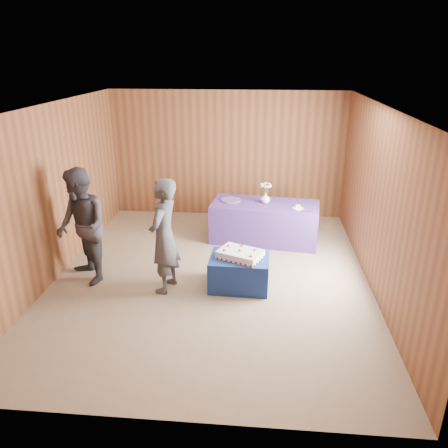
# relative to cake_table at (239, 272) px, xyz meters

# --- Properties ---
(ground) EXTENTS (6.00, 6.00, 0.00)m
(ground) POSITION_rel_cake_table_xyz_m (-0.47, 0.25, -0.25)
(ground) COLOR #85705C
(ground) RESTS_ON ground
(room_shell) EXTENTS (5.04, 6.04, 2.72)m
(room_shell) POSITION_rel_cake_table_xyz_m (-0.47, 0.25, 1.55)
(room_shell) COLOR brown
(room_shell) RESTS_ON ground
(cake_table) EXTENTS (0.92, 0.73, 0.50)m
(cake_table) POSITION_rel_cake_table_xyz_m (0.00, 0.00, 0.00)
(cake_table) COLOR navy
(cake_table) RESTS_ON ground
(serving_table) EXTENTS (2.09, 1.13, 0.75)m
(serving_table) POSITION_rel_cake_table_xyz_m (0.38, 1.84, 0.12)
(serving_table) COLOR #4F3086
(serving_table) RESTS_ON ground
(sheet_cake) EXTENTS (0.78, 0.67, 0.15)m
(sheet_cake) POSITION_rel_cake_table_xyz_m (0.01, -0.02, 0.31)
(sheet_cake) COLOR white
(sheet_cake) RESTS_ON cake_table
(vase) EXTENTS (0.19, 0.19, 0.19)m
(vase) POSITION_rel_cake_table_xyz_m (0.38, 1.88, 0.59)
(vase) COLOR white
(vase) RESTS_ON serving_table
(flower_spray) EXTENTS (0.22, 0.22, 0.17)m
(flower_spray) POSITION_rel_cake_table_xyz_m (0.38, 1.88, 0.83)
(flower_spray) COLOR #336227
(flower_spray) RESTS_ON vase
(platter) EXTENTS (0.47, 0.47, 0.02)m
(platter) POSITION_rel_cake_table_xyz_m (-0.28, 1.96, 0.51)
(platter) COLOR #6551A2
(platter) RESTS_ON serving_table
(plate) EXTENTS (0.24, 0.24, 0.01)m
(plate) POSITION_rel_cake_table_xyz_m (0.97, 1.61, 0.51)
(plate) COLOR white
(plate) RESTS_ON serving_table
(cake_slice) EXTENTS (0.08, 0.08, 0.08)m
(cake_slice) POSITION_rel_cake_table_xyz_m (0.97, 1.61, 0.54)
(cake_slice) COLOR white
(cake_slice) RESTS_ON plate
(knife) EXTENTS (0.26, 0.05, 0.00)m
(knife) POSITION_rel_cake_table_xyz_m (1.07, 1.45, 0.50)
(knife) COLOR silver
(knife) RESTS_ON serving_table
(guest_left) EXTENTS (0.54, 0.71, 1.76)m
(guest_left) POSITION_rel_cake_table_xyz_m (-1.11, -0.18, 0.63)
(guest_left) COLOR #393B43
(guest_left) RESTS_ON ground
(guest_right) EXTENTS (1.11, 1.13, 1.83)m
(guest_right) POSITION_rel_cake_table_xyz_m (-2.43, -0.03, 0.67)
(guest_right) COLOR #363540
(guest_right) RESTS_ON ground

